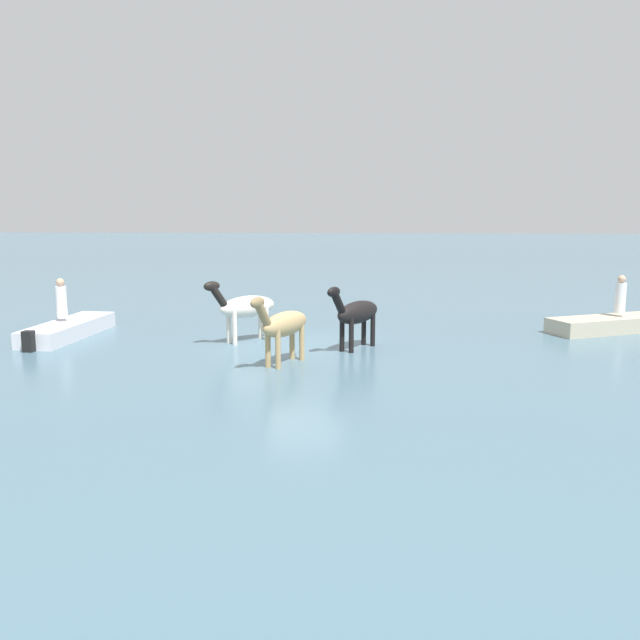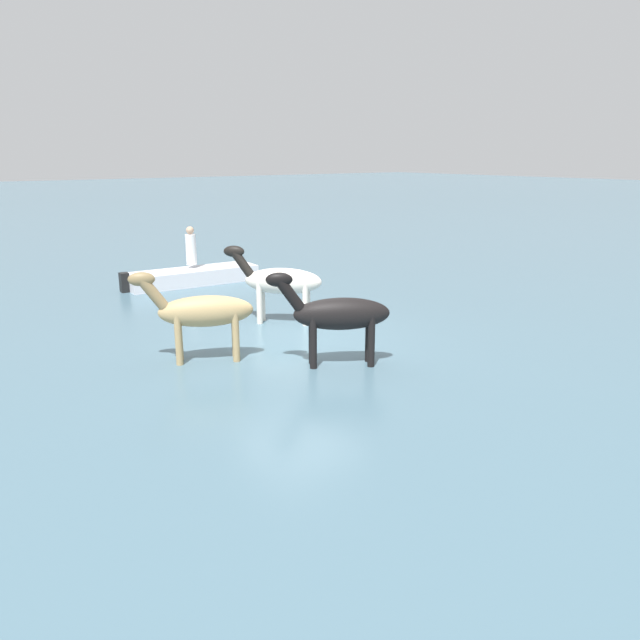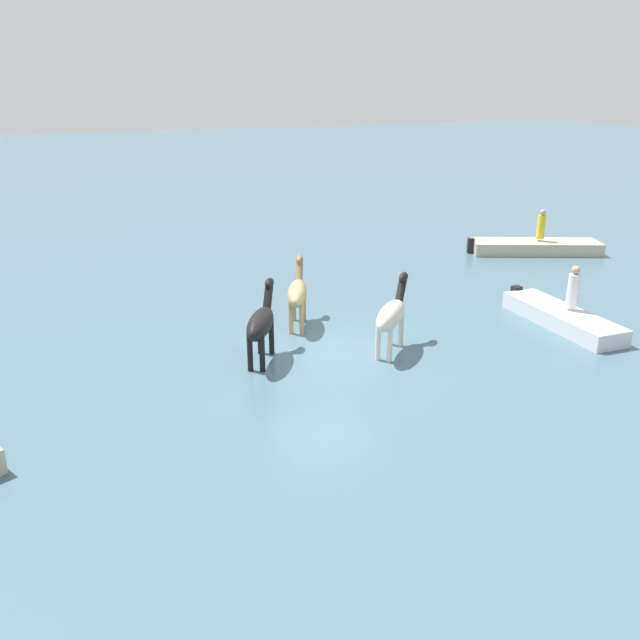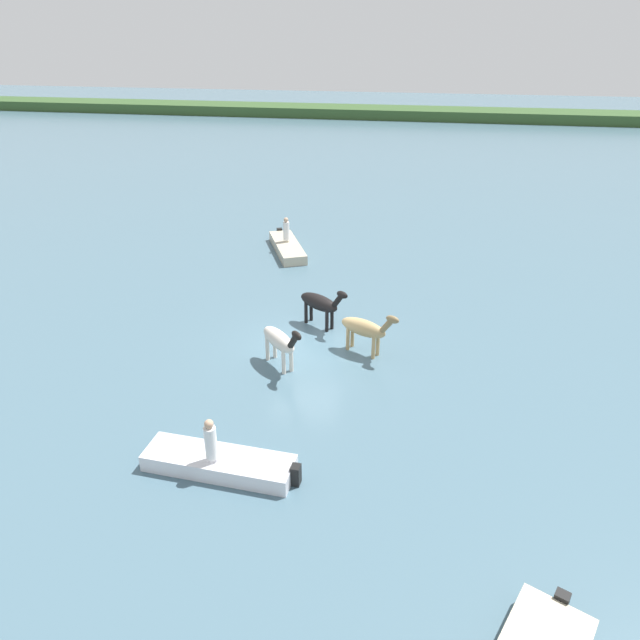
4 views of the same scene
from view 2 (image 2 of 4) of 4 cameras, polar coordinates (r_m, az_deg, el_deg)
name	(u,v)px [view 2 (image 2 of 4)]	position (r m, az deg, el deg)	size (l,w,h in m)	color
ground_plane	(300,343)	(13.15, -1.90, -2.13)	(181.18, 181.18, 0.00)	#476675
horse_gray_outer	(280,281)	(14.50, -3.78, 3.61)	(1.91, 1.94, 1.83)	silver
horse_dun_straggler	(202,312)	(11.95, -10.96, 0.76)	(2.23, 1.35, 1.80)	tan
horse_rear_stallion	(337,314)	(11.51, 1.62, 0.54)	(2.18, 1.55, 1.82)	black
boat_dinghy_port	(192,279)	(19.48, -11.84, 3.77)	(4.28, 1.38, 0.72)	silver
person_boatman_standing	(191,247)	(19.54, -11.93, 6.66)	(0.32, 0.32, 1.19)	silver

